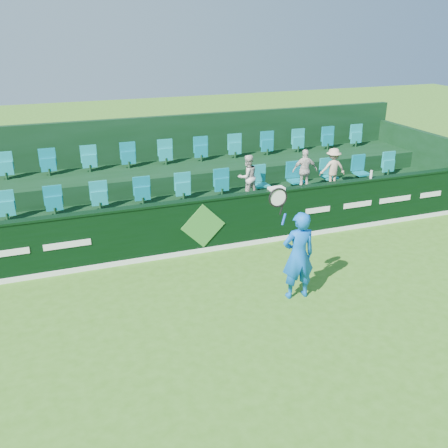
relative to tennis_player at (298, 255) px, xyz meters
name	(u,v)px	position (x,y,z in m)	size (l,w,h in m)	color
ground	(272,343)	(-1.13, -1.28, -0.93)	(60.00, 60.00, 0.00)	#366B19
sponsor_hoarding	(202,225)	(-1.13, 2.72, -0.26)	(16.00, 0.25, 1.35)	black
stand_tier_front	(189,220)	(-1.13, 3.82, -0.53)	(16.00, 2.00, 0.80)	black
stand_tier_back	(170,189)	(-1.13, 5.72, -0.28)	(16.00, 1.80, 1.30)	black
stand_rear	(166,167)	(-1.13, 6.16, 0.28)	(16.00, 4.10, 2.60)	black
seat_row_front	(184,190)	(-1.13, 4.22, 0.17)	(13.50, 0.50, 0.60)	teal
seat_row_back	(166,155)	(-1.13, 6.02, 0.67)	(13.50, 0.50, 0.60)	teal
tennis_player	(298,255)	(0.00, 0.00, 0.00)	(1.13, 0.48, 2.45)	blue
spectator_left	(248,177)	(0.51, 3.84, 0.46)	(0.57, 0.45, 1.18)	beige
spectator_middle	(305,171)	(2.22, 3.84, 0.46)	(0.70, 0.29, 1.19)	beige
spectator_right	(333,168)	(3.11, 3.84, 0.44)	(0.74, 0.42, 1.14)	tan
towel	(276,188)	(0.82, 2.72, 0.45)	(0.39, 0.25, 0.06)	white
drinks_bottle	(371,174)	(3.58, 2.72, 0.53)	(0.07, 0.07, 0.22)	silver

